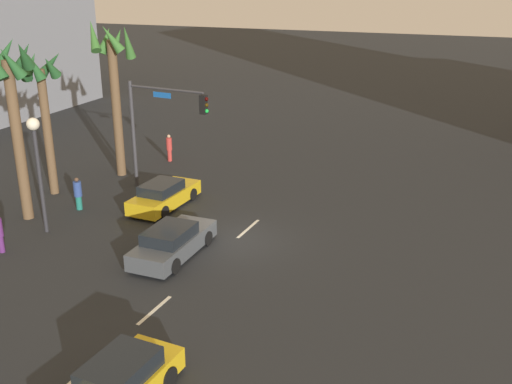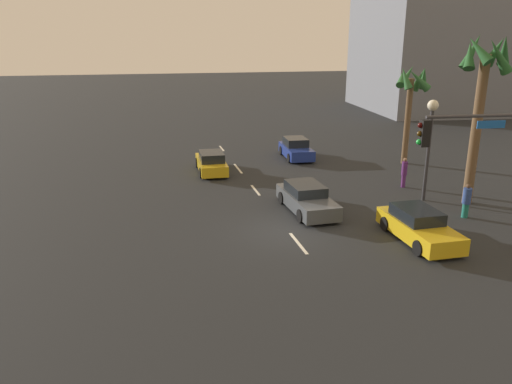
% 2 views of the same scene
% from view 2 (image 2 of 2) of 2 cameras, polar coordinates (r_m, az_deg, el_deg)
% --- Properties ---
extents(ground_plane, '(220.00, 220.00, 0.00)m').
position_cam_2_polar(ground_plane, '(22.16, 3.78, -4.53)').
color(ground_plane, '#232628').
extents(lane_stripe_0, '(1.96, 0.14, 0.01)m').
position_cam_2_polar(lane_stripe_0, '(39.01, -3.98, 5.05)').
color(lane_stripe_0, silver).
rests_on(lane_stripe_0, ground_plane).
extents(lane_stripe_1, '(2.55, 0.14, 0.01)m').
position_cam_2_polar(lane_stripe_1, '(32.77, -2.09, 2.73)').
color(lane_stripe_1, silver).
rests_on(lane_stripe_1, ground_plane).
extents(lane_stripe_2, '(2.06, 0.14, 0.01)m').
position_cam_2_polar(lane_stripe_2, '(28.00, -0.05, 0.21)').
color(lane_stripe_2, silver).
rests_on(lane_stripe_2, ground_plane).
extents(lane_stripe_3, '(2.29, 0.14, 0.01)m').
position_cam_2_polar(lane_stripe_3, '(20.89, 4.93, -5.92)').
color(lane_stripe_3, silver).
rests_on(lane_stripe_3, ground_plane).
extents(car_0, '(4.65, 2.00, 1.35)m').
position_cam_2_polar(car_0, '(24.61, 5.87, -0.78)').
color(car_0, '#474C51').
rests_on(car_0, ground_plane).
extents(car_1, '(4.13, 1.99, 1.44)m').
position_cam_2_polar(car_1, '(35.72, 4.65, 4.97)').
color(car_1, navy).
rests_on(car_1, ground_plane).
extents(car_2, '(4.45, 1.85, 1.36)m').
position_cam_2_polar(car_2, '(22.03, 18.27, -3.77)').
color(car_2, gold).
rests_on(car_2, ground_plane).
extents(car_3, '(4.40, 1.87, 1.36)m').
position_cam_2_polar(car_3, '(31.87, -5.19, 3.40)').
color(car_3, gold).
rests_on(car_3, ground_plane).
extents(traffic_signal, '(0.64, 4.99, 5.83)m').
position_cam_2_polar(traffic_signal, '(20.32, 25.93, 3.48)').
color(traffic_signal, '#38383D').
rests_on(traffic_signal, ground_plane).
extents(streetlamp, '(0.56, 0.56, 5.31)m').
position_cam_2_polar(streetlamp, '(26.90, 19.53, 6.80)').
color(streetlamp, '#2D2D33').
rests_on(streetlamp, ground_plane).
extents(pedestrian_1, '(0.54, 0.54, 1.67)m').
position_cam_2_polar(pedestrian_1, '(25.56, 23.17, -0.88)').
color(pedestrian_1, '#1E7266').
rests_on(pedestrian_1, ground_plane).
extents(pedestrian_2, '(0.44, 0.44, 1.74)m').
position_cam_2_polar(pedestrian_2, '(29.62, 16.77, 2.26)').
color(pedestrian_2, '#59266B').
rests_on(pedestrian_2, ground_plane).
extents(palm_tree_2, '(2.26, 2.37, 6.65)m').
position_cam_2_polar(palm_tree_2, '(34.85, 17.59, 11.27)').
color(palm_tree_2, brown).
rests_on(palm_tree_2, ground_plane).
extents(palm_tree_3, '(2.45, 2.48, 8.58)m').
position_cam_2_polar(palm_tree_3, '(26.96, 24.70, 11.29)').
color(palm_tree_3, brown).
rests_on(palm_tree_3, ground_plane).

